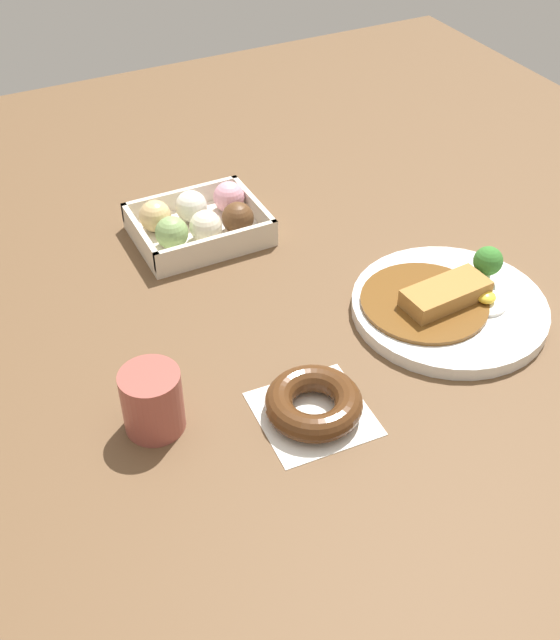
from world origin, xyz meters
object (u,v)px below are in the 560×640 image
object	(u,v)px
curry_plate	(448,304)
donut_box	(199,222)
chocolate_ring_donut	(314,404)
coffee_mug	(152,401)

from	to	relation	value
curry_plate	donut_box	size ratio (longest dim) A/B	1.36
donut_box	chocolate_ring_donut	size ratio (longest dim) A/B	1.43
curry_plate	chocolate_ring_donut	size ratio (longest dim) A/B	1.95
donut_box	coffee_mug	xyz separation A→B (m)	(0.19, 0.33, 0.01)
curry_plate	chocolate_ring_donut	bearing A→B (deg)	18.37
donut_box	chocolate_ring_donut	world-z (taller)	donut_box
curry_plate	chocolate_ring_donut	world-z (taller)	curry_plate
curry_plate	coffee_mug	bearing A→B (deg)	2.35
curry_plate	donut_box	world-z (taller)	curry_plate
curry_plate	coffee_mug	xyz separation A→B (m)	(0.41, 0.02, 0.02)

